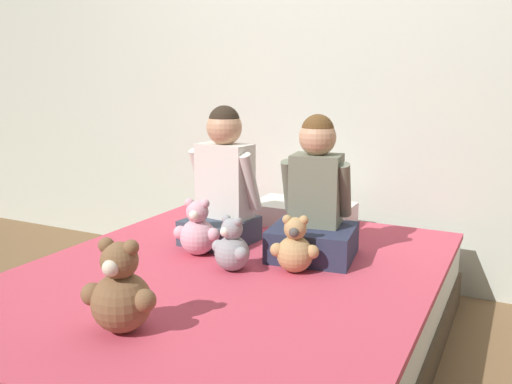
% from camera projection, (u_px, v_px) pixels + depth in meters
% --- Properties ---
extents(ground_plane, '(14.00, 14.00, 0.00)m').
position_uv_depth(ground_plane, '(229.00, 354.00, 2.32)').
color(ground_plane, brown).
extents(wall_behind_bed, '(8.00, 0.06, 2.50)m').
position_uv_depth(wall_behind_bed, '(327.00, 61.00, 3.06)').
color(wall_behind_bed, beige).
rests_on(wall_behind_bed, ground_plane).
extents(bed, '(1.64, 2.02, 0.38)m').
position_uv_depth(bed, '(228.00, 313.00, 2.28)').
color(bed, '#473828').
rests_on(bed, ground_plane).
extents(child_on_left, '(0.36, 0.34, 0.65)m').
position_uv_depth(child_on_left, '(223.00, 184.00, 2.57)').
color(child_on_left, '#384251').
rests_on(child_on_left, bed).
extents(child_on_right, '(0.40, 0.37, 0.63)m').
position_uv_depth(child_on_right, '(315.00, 202.00, 2.37)').
color(child_on_right, '#282D47').
rests_on(child_on_right, bed).
extents(teddy_bear_held_by_left_child, '(0.21, 0.16, 0.26)m').
position_uv_depth(teddy_bear_held_by_left_child, '(198.00, 231.00, 2.41)').
color(teddy_bear_held_by_left_child, '#DBA3B2').
rests_on(teddy_bear_held_by_left_child, bed).
extents(teddy_bear_held_by_right_child, '(0.19, 0.15, 0.24)m').
position_uv_depth(teddy_bear_held_by_right_child, '(295.00, 248.00, 2.20)').
color(teddy_bear_held_by_right_child, tan).
rests_on(teddy_bear_held_by_right_child, bed).
extents(teddy_bear_between_children, '(0.19, 0.15, 0.23)m').
position_uv_depth(teddy_bear_between_children, '(232.00, 248.00, 2.21)').
color(teddy_bear_between_children, '#939399').
rests_on(teddy_bear_between_children, bed).
extents(teddy_bear_at_foot_of_bed, '(0.25, 0.19, 0.30)m').
position_uv_depth(teddy_bear_at_foot_of_bed, '(121.00, 293.00, 1.68)').
color(teddy_bear_at_foot_of_bed, brown).
rests_on(teddy_bear_at_foot_of_bed, bed).
extents(pillow_at_headboard, '(0.53, 0.32, 0.11)m').
position_uv_depth(pillow_at_headboard, '(302.00, 213.00, 2.94)').
color(pillow_at_headboard, silver).
rests_on(pillow_at_headboard, bed).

